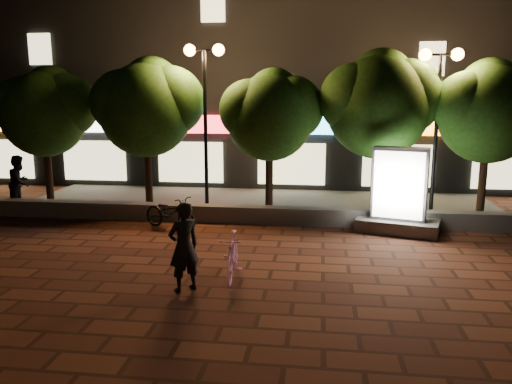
% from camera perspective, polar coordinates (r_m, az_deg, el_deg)
% --- Properties ---
extents(ground, '(80.00, 80.00, 0.00)m').
position_cam_1_polar(ground, '(11.22, -3.95, -8.57)').
color(ground, brown).
rests_on(ground, ground).
extents(retaining_wall, '(16.00, 0.45, 0.50)m').
position_cam_1_polar(retaining_wall, '(14.93, -0.97, -2.55)').
color(retaining_wall, slate).
rests_on(retaining_wall, ground).
extents(sidewalk, '(16.00, 5.00, 0.08)m').
position_cam_1_polar(sidewalk, '(17.39, 0.22, -1.30)').
color(sidewalk, slate).
rests_on(sidewalk, ground).
extents(building_block, '(28.00, 8.12, 11.30)m').
position_cam_1_polar(building_block, '(23.48, 2.24, 14.07)').
color(building_block, black).
rests_on(building_block, ground).
extents(tree_far_left, '(3.36, 2.80, 4.63)m').
position_cam_1_polar(tree_far_left, '(18.23, -22.71, 8.74)').
color(tree_far_left, black).
rests_on(tree_far_left, sidewalk).
extents(tree_left, '(3.60, 3.00, 4.89)m').
position_cam_1_polar(tree_left, '(16.77, -12.17, 9.73)').
color(tree_left, black).
rests_on(tree_left, sidewalk).
extents(tree_mid, '(3.24, 2.70, 4.50)m').
position_cam_1_polar(tree_mid, '(15.91, 1.75, 9.08)').
color(tree_mid, black).
rests_on(tree_mid, sidewalk).
extents(tree_right, '(3.72, 3.10, 5.07)m').
position_cam_1_polar(tree_right, '(15.92, 13.87, 10.03)').
color(tree_right, black).
rests_on(tree_right, sidewalk).
extents(tree_far_right, '(3.48, 2.90, 4.76)m').
position_cam_1_polar(tree_far_right, '(16.58, 25.01, 8.67)').
color(tree_far_right, black).
rests_on(tree_far_right, sidewalk).
extents(street_lamp_left, '(1.26, 0.36, 5.18)m').
position_cam_1_polar(street_lamp_left, '(15.97, -5.83, 11.95)').
color(street_lamp_left, black).
rests_on(street_lamp_left, sidewalk).
extents(street_lamp_right, '(1.26, 0.36, 4.98)m').
position_cam_1_polar(street_lamp_right, '(15.93, 20.02, 10.87)').
color(street_lamp_right, black).
rests_on(street_lamp_right, sidewalk).
extents(ad_kiosk, '(2.39, 1.65, 2.36)m').
position_cam_1_polar(ad_kiosk, '(14.31, 15.89, -0.71)').
color(ad_kiosk, slate).
rests_on(ad_kiosk, ground).
extents(scooter_pink, '(0.53, 1.59, 0.94)m').
position_cam_1_polar(scooter_pink, '(10.49, -2.67, -7.25)').
color(scooter_pink, '#F49EE3').
rests_on(scooter_pink, ground).
extents(rider, '(0.76, 0.75, 1.76)m').
position_cam_1_polar(rider, '(9.81, -8.19, -6.17)').
color(rider, black).
rests_on(rider, ground).
extents(scooter_parked, '(1.92, 1.35, 0.96)m').
position_cam_1_polar(scooter_parked, '(14.37, -9.69, -2.32)').
color(scooter_parked, black).
rests_on(scooter_parked, ground).
extents(pedestrian, '(0.74, 0.91, 1.76)m').
position_cam_1_polar(pedestrian, '(17.91, -25.21, 1.00)').
color(pedestrian, black).
rests_on(pedestrian, sidewalk).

